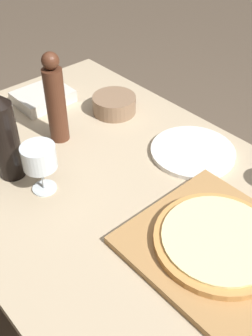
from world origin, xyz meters
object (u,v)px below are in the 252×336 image
object	(u,v)px
wine_glass	(39,158)
small_bowl	(114,104)
pizza	(218,240)
wine_bottle	(4,134)
pepper_mill	(55,101)

from	to	relation	value
wine_glass	small_bowl	world-z (taller)	wine_glass
pizza	small_bowl	world-z (taller)	small_bowl
wine_bottle	wine_glass	size ratio (longest dim) A/B	2.30
wine_bottle	pepper_mill	xyz separation A→B (m)	(0.19, 0.05, 0.00)
pizza	wine_bottle	bearing A→B (deg)	111.66
wine_bottle	pepper_mill	distance (m)	0.20
pepper_mill	small_bowl	size ratio (longest dim) A/B	1.92
pizza	small_bowl	bearing A→B (deg)	71.21
pizza	wine_glass	bearing A→B (deg)	113.14
pizza	wine_bottle	size ratio (longest dim) A/B	0.91
wine_bottle	small_bowl	world-z (taller)	wine_bottle
wine_glass	pepper_mill	bearing A→B (deg)	45.73
pizza	wine_glass	xyz separation A→B (m)	(-0.19, 0.43, 0.07)
pizza	pepper_mill	world-z (taller)	pepper_mill
pizza	pepper_mill	xyz separation A→B (m)	(-0.02, 0.60, 0.11)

